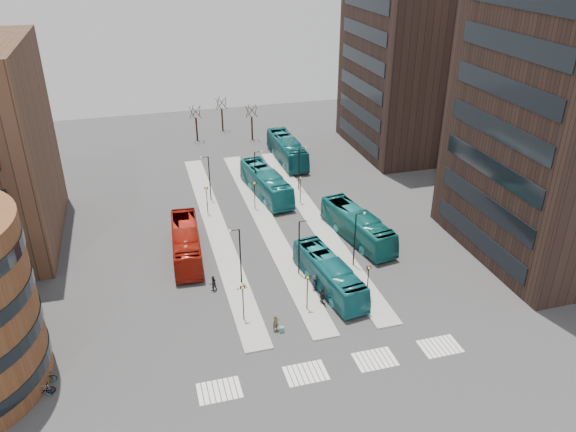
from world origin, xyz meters
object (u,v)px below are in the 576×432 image
object	(u,v)px
suitcase	(282,329)
commuter_a	(213,283)
teal_bus_c	(357,226)
red_bus	(186,243)
commuter_b	(322,296)
traveller	(276,323)
teal_bus_d	(287,150)
teal_bus_b	(266,183)
teal_bus_a	(329,274)
bicycle_near	(43,391)
commuter_c	(314,283)
bicycle_far	(45,378)
bicycle_mid	(42,390)

from	to	relation	value
suitcase	commuter_a	bearing A→B (deg)	128.97
teal_bus_c	commuter_a	world-z (taller)	teal_bus_c
red_bus	commuter_b	world-z (taller)	red_bus
traveller	teal_bus_d	bearing A→B (deg)	52.32
teal_bus_b	commuter_b	world-z (taller)	teal_bus_b
teal_bus_b	traveller	world-z (taller)	teal_bus_b
teal_bus_c	commuter_a	distance (m)	18.43
red_bus	teal_bus_b	bearing A→B (deg)	50.96
teal_bus_a	bicycle_near	bearing A→B (deg)	-171.42
teal_bus_c	bicycle_near	xyz separation A→B (m)	(-32.15, -16.19, -1.31)
teal_bus_b	commuter_b	distance (m)	25.27
teal_bus_a	teal_bus_b	size ratio (longest dim) A/B	0.90
traveller	bicycle_near	distance (m)	19.22
teal_bus_a	commuter_c	size ratio (longest dim) A/B	7.13
red_bus	bicycle_far	distance (m)	20.84
teal_bus_b	commuter_b	xyz separation A→B (m)	(-0.67, -25.24, -0.88)
commuter_c	bicycle_far	world-z (taller)	commuter_c
commuter_a	bicycle_mid	bearing A→B (deg)	17.92
commuter_a	commuter_b	xyz separation A→B (m)	(9.61, -5.05, 0.10)
commuter_b	bicycle_far	world-z (taller)	commuter_b
teal_bus_b	traveller	distance (m)	28.55
suitcase	bicycle_mid	distance (m)	19.63
teal_bus_b	red_bus	bearing A→B (deg)	-140.34
red_bus	bicycle_mid	world-z (taller)	red_bus
commuter_a	bicycle_near	bearing A→B (deg)	17.92
commuter_c	teal_bus_c	bearing A→B (deg)	166.62
suitcase	teal_bus_b	xyz separation A→B (m)	(5.48, 28.23, 1.51)
suitcase	teal_bus_b	world-z (taller)	teal_bus_b
suitcase	red_bus	bearing A→B (deg)	121.22
teal_bus_a	bicycle_mid	distance (m)	26.93
suitcase	bicycle_far	distance (m)	19.51
red_bus	teal_bus_b	distance (m)	17.65
red_bus	commuter_b	xyz separation A→B (m)	(11.34, -12.32, -0.77)
red_bus	bicycle_near	world-z (taller)	red_bus
commuter_a	teal_bus_c	bearing A→B (deg)	-179.09
bicycle_far	bicycle_mid	bearing A→B (deg)	-178.90
bicycle_far	teal_bus_b	bearing A→B (deg)	-39.43
traveller	teal_bus_b	bearing A→B (deg)	57.31
red_bus	bicycle_mid	xyz separation A→B (m)	(-12.95, -17.67, -1.11)
suitcase	red_bus	distance (m)	16.70
traveller	bicycle_near	xyz separation A→B (m)	(-19.03, -2.69, -0.43)
suitcase	bicycle_mid	world-z (taller)	bicycle_mid
bicycle_near	bicycle_mid	bearing A→B (deg)	23.13
teal_bus_b	teal_bus_c	bearing A→B (deg)	-70.94
teal_bus_a	commuter_b	world-z (taller)	teal_bus_a
suitcase	bicycle_mid	size ratio (longest dim) A/B	0.29
commuter_c	bicycle_mid	xyz separation A→B (m)	(-24.28, -7.77, -0.25)
commuter_a	bicycle_far	distance (m)	17.23
bicycle_near	suitcase	bearing A→B (deg)	-59.95
commuter_b	bicycle_near	size ratio (longest dim) A/B	1.15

